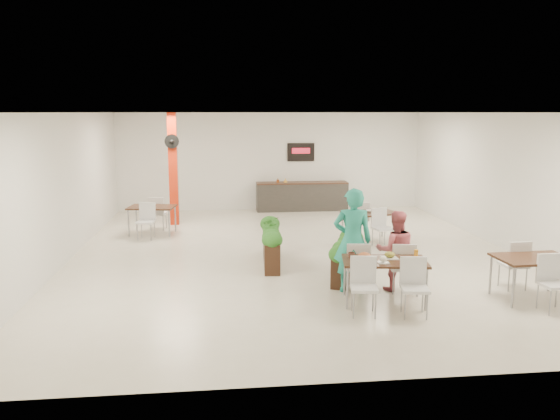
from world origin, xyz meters
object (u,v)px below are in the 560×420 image
object	(u,v)px
diner_man	(352,240)
planter_right	(347,253)
service_counter	(302,196)
planter_left	(271,240)
red_column	(173,168)
side_table_b	(370,217)
diner_woman	(395,251)
side_table_a	(152,211)
side_table_c	(533,264)
main_table	(384,267)

from	to	relation	value
diner_man	planter_right	xyz separation A→B (m)	(0.11, 0.87, -0.46)
service_counter	planter_left	world-z (taller)	service_counter
red_column	side_table_b	xyz separation A→B (m)	(5.04, -2.70, -1.01)
diner_man	diner_woman	size ratio (longest dim) A/B	1.29
red_column	side_table_a	size ratio (longest dim) A/B	1.92
red_column	planter_right	bearing A→B (deg)	-55.91
diner_man	side_table_c	xyz separation A→B (m)	(3.01, -0.76, -0.32)
red_column	diner_man	distance (m)	7.46
service_counter	main_table	size ratio (longest dim) A/B	1.67
planter_left	side_table_b	size ratio (longest dim) A/B	1.18
main_table	side_table_b	world-z (taller)	same
main_table	diner_man	distance (m)	0.82
diner_man	side_table_a	size ratio (longest dim) A/B	1.14
diner_man	diner_woman	distance (m)	0.83
main_table	planter_right	bearing A→B (deg)	100.23
planter_left	side_table_a	size ratio (longest dim) A/B	1.19
planter_left	side_table_a	xyz separation A→B (m)	(-2.87, 3.21, 0.11)
side_table_a	side_table_b	bearing A→B (deg)	-5.71
service_counter	planter_right	xyz separation A→B (m)	(-0.22, -7.45, -0.00)
red_column	service_counter	distance (m)	4.56
main_table	diner_man	bearing A→B (deg)	120.81
planter_right	side_table_b	world-z (taller)	planter_right
red_column	planter_left	size ratio (longest dim) A/B	1.62
planter_left	side_table_c	xyz separation A→B (m)	(4.28, -2.75, 0.12)
red_column	diner_woman	bearing A→B (deg)	-55.34
diner_woman	side_table_b	distance (m)	3.80
planter_right	diner_woman	bearing A→B (deg)	-51.86
diner_woman	red_column	bearing A→B (deg)	-46.20
main_table	planter_left	distance (m)	3.13
red_column	diner_man	size ratio (longest dim) A/B	1.69
diner_woman	side_table_a	xyz separation A→B (m)	(-4.95, 5.21, -0.11)
side_table_c	diner_man	bearing A→B (deg)	163.98
service_counter	diner_woman	distance (m)	8.34
side_table_c	main_table	bearing A→B (deg)	175.83
diner_woman	side_table_b	bearing A→B (deg)	-89.61
side_table_b	red_column	bearing A→B (deg)	137.62
side_table_c	side_table_b	bearing A→B (deg)	107.98
diner_man	planter_left	bearing A→B (deg)	-48.16
service_counter	side_table_c	distance (m)	9.47
planter_left	diner_man	bearing A→B (deg)	-57.30
red_column	side_table_c	size ratio (longest dim) A/B	1.96
red_column	diner_man	world-z (taller)	red_column
planter_right	side_table_a	world-z (taller)	planter_right
main_table	planter_right	distance (m)	1.56
planter_right	side_table_b	distance (m)	3.15
side_table_b	side_table_c	bearing A→B (deg)	-84.37
planter_left	side_table_b	distance (m)	3.19
planter_left	side_table_a	world-z (taller)	planter_left
main_table	side_table_a	size ratio (longest dim) A/B	1.08
side_table_c	planter_right	bearing A→B (deg)	148.70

